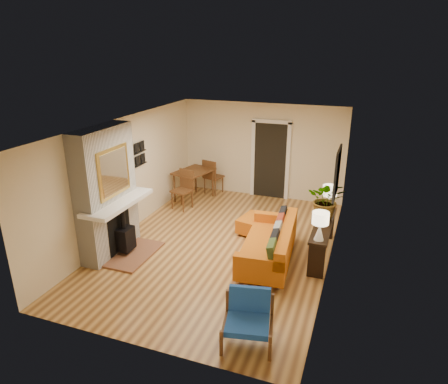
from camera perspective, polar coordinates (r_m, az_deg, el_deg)
The scene contains 10 objects.
room_shell at distance 10.37m, azimuth 7.80°, elevation 4.47°, with size 6.50×6.50×6.50m.
fireplace at distance 8.21m, azimuth -16.21°, elevation -0.48°, with size 1.09×1.68×2.60m.
sofa at distance 7.93m, azimuth 6.89°, elevation -7.46°, with size 1.08×2.19×0.83m.
ottoman at distance 9.08m, azimuth 4.77°, elevation -4.66°, with size 0.87×0.87×0.37m.
blue_chair at distance 6.00m, azimuth 3.51°, elevation -17.12°, with size 0.83×0.82×0.74m.
dining_table at distance 10.87m, azimuth -4.01°, elevation 2.17°, with size 1.11×1.92×1.01m.
console_table at distance 8.20m, azimuth 13.96°, elevation -5.33°, with size 0.34×1.85×0.72m.
lamp_near at distance 7.32m, azimuth 13.57°, elevation -4.29°, with size 0.30×0.30×0.54m.
lamp_far at distance 8.72m, azimuth 14.83°, elevation -0.37°, with size 0.30×0.30×0.54m.
houseplant at distance 8.25m, azimuth 14.45°, elevation -1.05°, with size 0.72×0.63×0.80m, color #1E5919.
Camera 1 is at (2.68, -7.13, 4.04)m, focal length 32.00 mm.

